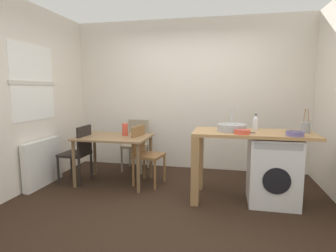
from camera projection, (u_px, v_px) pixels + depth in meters
name	position (u px, v px, depth m)	size (l,w,h in m)	color
ground_plane	(169.00, 204.00, 3.47)	(5.46, 5.46, 0.00)	black
wall_back	(188.00, 95.00, 4.99)	(4.60, 0.10, 2.70)	silver
wall_window_side	(16.00, 97.00, 3.74)	(0.12, 3.80, 2.70)	silver
radiator	(43.00, 163.00, 4.14)	(0.10, 0.80, 0.70)	white
dining_table	(114.00, 142.00, 4.21)	(1.10, 0.76, 0.74)	olive
chair_person_seat	(79.00, 151.00, 4.25)	(0.41, 0.41, 0.90)	black
chair_opposite	(145.00, 151.00, 4.19)	(0.46, 0.46, 0.90)	olive
chair_spare_by_wall	(136.00, 142.00, 4.96)	(0.42, 0.42, 0.90)	gray
kitchen_counter	(235.00, 143.00, 3.55)	(1.50, 0.68, 0.92)	tan
washing_machine	(273.00, 170.00, 3.49)	(0.60, 0.61, 0.86)	white
sink_basin	(232.00, 128.00, 3.53)	(0.38, 0.38, 0.09)	#9EA0A5
tap	(232.00, 119.00, 3.69)	(0.02, 0.02, 0.28)	#B2B2B7
bottle_tall_green	(256.00, 123.00, 3.62)	(0.07, 0.07, 0.21)	silver
mixing_bowl	(242.00, 131.00, 3.31)	(0.19, 0.19, 0.05)	#D84C38
utensil_crock	(305.00, 127.00, 3.39)	(0.11, 0.11, 0.30)	gray
colander	(295.00, 133.00, 3.17)	(0.20, 0.20, 0.06)	slate
vase	(125.00, 129.00, 4.25)	(0.09, 0.09, 0.19)	#D84C38
scissors	(249.00, 132.00, 3.39)	(0.15, 0.06, 0.01)	#B2B2B7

